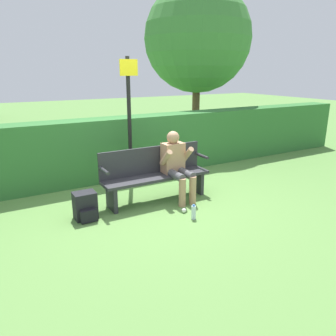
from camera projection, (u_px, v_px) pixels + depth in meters
name	position (u px, v px, depth m)	size (l,w,h in m)	color
ground_plane	(157.00, 200.00, 5.39)	(40.00, 40.00, 0.00)	#5B8942
hedge_back	(122.00, 147.00, 6.46)	(12.00, 0.54, 1.19)	#337033
park_bench	(155.00, 173.00, 5.32)	(1.80, 0.40, 0.87)	#2D2D33
person_seated	(177.00, 163.00, 5.31)	(0.49, 0.62, 1.11)	tan
backpack	(85.00, 206.00, 4.67)	(0.31, 0.33, 0.39)	black
water_bottle	(194.00, 212.00, 4.68)	(0.07, 0.07, 0.22)	silver
signpost	(129.00, 115.00, 5.79)	(0.32, 0.09, 2.28)	black
tree	(197.00, 39.00, 8.85)	(2.89, 2.89, 4.33)	brown
litter_crumple	(184.00, 211.00, 4.91)	(0.07, 0.07, 0.07)	silver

